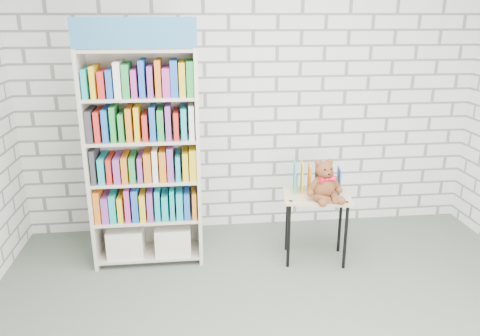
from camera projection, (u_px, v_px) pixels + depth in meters
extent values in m
cube|color=silver|center=(253.00, 92.00, 4.56)|extent=(4.50, 0.02, 2.80)
cube|color=beige|center=(90.00, 162.00, 3.93)|extent=(0.03, 0.36, 1.87)
cube|color=beige|center=(198.00, 159.00, 4.03)|extent=(0.03, 0.36, 1.87)
cube|color=beige|center=(146.00, 155.00, 4.14)|extent=(0.94, 0.02, 1.87)
cube|color=teal|center=(134.00, 33.00, 3.49)|extent=(0.94, 0.02, 0.23)
cube|color=beige|center=(151.00, 252.00, 4.25)|extent=(0.87, 0.34, 0.03)
cube|color=beige|center=(148.00, 216.00, 4.14)|extent=(0.87, 0.34, 0.03)
cube|color=beige|center=(146.00, 179.00, 4.03)|extent=(0.87, 0.34, 0.03)
cube|color=beige|center=(143.00, 139.00, 3.92)|extent=(0.87, 0.34, 0.03)
cube|color=beige|center=(140.00, 97.00, 3.81)|extent=(0.87, 0.34, 0.03)
cube|color=beige|center=(137.00, 50.00, 3.69)|extent=(0.87, 0.34, 0.03)
cube|color=silver|center=(126.00, 240.00, 4.19)|extent=(0.31, 0.30, 0.25)
cube|color=silver|center=(173.00, 237.00, 4.23)|extent=(0.31, 0.30, 0.25)
cube|color=white|center=(147.00, 203.00, 4.09)|extent=(0.87, 0.30, 0.25)
cube|color=purple|center=(145.00, 164.00, 3.98)|extent=(0.87, 0.30, 0.25)
cube|color=#333338|center=(142.00, 123.00, 3.87)|extent=(0.87, 0.30, 0.25)
cube|color=red|center=(139.00, 80.00, 3.76)|extent=(0.87, 0.30, 0.25)
cube|color=tan|center=(317.00, 197.00, 4.08)|extent=(0.63, 0.49, 0.03)
cylinder|color=black|center=(289.00, 236.00, 4.04)|extent=(0.03, 0.03, 0.59)
cylinder|color=black|center=(287.00, 221.00, 4.34)|extent=(0.03, 0.03, 0.59)
cylinder|color=black|center=(345.00, 237.00, 4.02)|extent=(0.03, 0.03, 0.59)
cylinder|color=black|center=(340.00, 222.00, 4.31)|extent=(0.03, 0.03, 0.59)
cylinder|color=black|center=(291.00, 201.00, 3.95)|extent=(0.04, 0.04, 0.01)
cylinder|color=black|center=(347.00, 202.00, 3.93)|extent=(0.04, 0.04, 0.01)
cube|color=teal|center=(294.00, 178.00, 4.14)|extent=(0.04, 0.18, 0.24)
cube|color=yellow|center=(302.00, 178.00, 4.13)|extent=(0.04, 0.18, 0.24)
cube|color=orange|center=(309.00, 179.00, 4.13)|extent=(0.04, 0.18, 0.24)
cube|color=black|center=(317.00, 179.00, 4.13)|extent=(0.04, 0.18, 0.24)
cube|color=white|center=(324.00, 179.00, 4.12)|extent=(0.04, 0.18, 0.24)
cube|color=#BC4F21|center=(331.00, 179.00, 4.12)|extent=(0.04, 0.18, 0.24)
cube|color=#2E53AF|center=(339.00, 179.00, 4.12)|extent=(0.04, 0.18, 0.24)
ellipsoid|color=brown|center=(323.00, 187.00, 3.97)|extent=(0.21, 0.18, 0.21)
sphere|color=brown|center=(324.00, 169.00, 3.92)|extent=(0.15, 0.15, 0.15)
sphere|color=brown|center=(318.00, 163.00, 3.90)|extent=(0.06, 0.06, 0.06)
sphere|color=brown|center=(330.00, 162.00, 3.93)|extent=(0.06, 0.06, 0.06)
sphere|color=brown|center=(327.00, 174.00, 3.87)|extent=(0.06, 0.06, 0.06)
sphere|color=black|center=(325.00, 170.00, 3.85)|extent=(0.02, 0.02, 0.02)
sphere|color=black|center=(331.00, 169.00, 3.87)|extent=(0.02, 0.02, 0.02)
sphere|color=black|center=(329.00, 174.00, 3.85)|extent=(0.02, 0.02, 0.02)
cylinder|color=brown|center=(313.00, 186.00, 3.92)|extent=(0.11, 0.08, 0.15)
cylinder|color=brown|center=(335.00, 183.00, 3.97)|extent=(0.11, 0.10, 0.15)
sphere|color=brown|center=(310.00, 193.00, 3.92)|extent=(0.06, 0.06, 0.06)
sphere|color=brown|center=(339.00, 190.00, 3.99)|extent=(0.06, 0.06, 0.06)
cylinder|color=brown|center=(322.00, 199.00, 3.88)|extent=(0.13, 0.17, 0.08)
cylinder|color=brown|center=(335.00, 198.00, 3.92)|extent=(0.08, 0.16, 0.08)
sphere|color=brown|center=(323.00, 203.00, 3.82)|extent=(0.07, 0.07, 0.07)
sphere|color=brown|center=(341.00, 201.00, 3.86)|extent=(0.07, 0.07, 0.07)
cone|color=red|center=(323.00, 180.00, 3.88)|extent=(0.07, 0.06, 0.06)
cone|color=red|center=(331.00, 179.00, 3.90)|extent=(0.07, 0.06, 0.06)
sphere|color=red|center=(327.00, 180.00, 3.89)|extent=(0.03, 0.03, 0.03)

